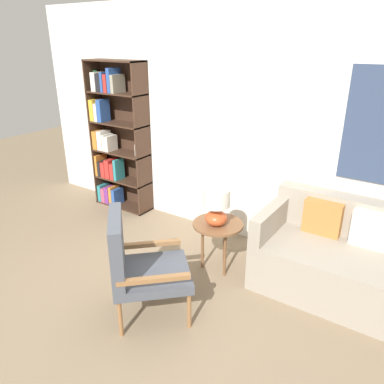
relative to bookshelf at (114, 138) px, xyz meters
The scene contains 7 objects.
ground_plane 2.81m from the bookshelf, 44.47° to the right, with size 14.00×14.00×0.00m, color #847056.
wall_back 1.95m from the bookshelf, ahead, with size 6.40×0.08×2.70m.
bookshelf is the anchor object (origin of this frame).
armchair 2.48m from the bookshelf, 41.62° to the right, with size 0.87×0.87×0.96m.
couch 3.46m from the bookshelf, ahead, with size 1.88×0.89×0.86m.
side_table 2.19m from the bookshelf, 16.99° to the right, with size 0.51×0.51×0.53m.
table_lamp 2.16m from the bookshelf, 18.02° to the right, with size 0.26×0.26×0.39m.
Camera 1 is at (1.84, -1.73, 2.26)m, focal length 35.00 mm.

